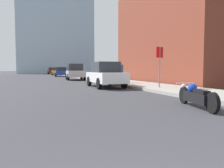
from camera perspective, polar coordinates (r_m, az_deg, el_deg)
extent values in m
cube|color=gray|center=(41.13, -9.68, 2.21)|extent=(3.22, 240.00, 0.15)
cube|color=brown|center=(23.07, 24.51, 11.47)|extent=(13.73, 13.19, 8.74)
cylinder|color=black|center=(7.76, 18.27, -2.80)|extent=(0.23, 0.57, 0.56)
cylinder|color=black|center=(6.24, 24.80, -4.51)|extent=(0.23, 0.57, 0.56)
cube|color=black|center=(6.98, 21.18, -3.35)|extent=(0.55, 1.33, 0.31)
sphere|color=#1433AD|center=(7.19, 20.28, -1.05)|extent=(0.28, 0.28, 0.28)
cube|color=black|center=(6.71, 22.32, -1.90)|extent=(0.35, 0.63, 0.10)
sphere|color=silver|center=(7.75, 18.23, -0.52)|extent=(0.16, 0.16, 0.16)
cylinder|color=silver|center=(7.64, 18.62, 0.15)|extent=(0.61, 0.18, 0.04)
cube|color=silver|center=(14.22, -1.76, 1.78)|extent=(1.75, 4.39, 0.63)
cube|color=#23282D|center=(14.21, -1.77, 4.40)|extent=(1.45, 2.12, 0.66)
cylinder|color=black|center=(15.34, -5.99, 0.72)|extent=(0.22, 0.67, 0.67)
cylinder|color=black|center=(15.75, -0.44, 0.82)|extent=(0.22, 0.67, 0.67)
cylinder|color=black|center=(12.73, -3.39, 0.11)|extent=(0.22, 0.67, 0.67)
cylinder|color=black|center=(13.21, 3.16, 0.25)|extent=(0.22, 0.67, 0.67)
cube|color=#BCBCC1|center=(24.72, -9.59, 2.68)|extent=(2.08, 4.11, 0.68)
cube|color=#23282D|center=(24.72, -9.61, 4.34)|extent=(1.66, 2.02, 0.76)
cylinder|color=black|center=(25.89, -11.76, 1.94)|extent=(0.25, 0.73, 0.72)
cylinder|color=black|center=(26.06, -8.00, 2.00)|extent=(0.25, 0.73, 0.72)
cylinder|color=black|center=(23.42, -11.34, 1.77)|extent=(0.25, 0.73, 0.72)
cylinder|color=black|center=(23.61, -7.19, 1.83)|extent=(0.25, 0.73, 0.72)
cube|color=#1E3899|center=(37.28, -13.15, 2.87)|extent=(2.09, 4.30, 0.63)
cube|color=#23282D|center=(37.28, -13.16, 3.83)|extent=(1.69, 2.10, 0.62)
cylinder|color=black|center=(38.55, -14.58, 2.40)|extent=(0.23, 0.64, 0.63)
cylinder|color=black|center=(38.65, -11.95, 2.44)|extent=(0.23, 0.64, 0.63)
cylinder|color=black|center=(35.94, -14.42, 2.31)|extent=(0.23, 0.64, 0.63)
cylinder|color=black|center=(36.05, -11.60, 2.36)|extent=(0.23, 0.64, 0.63)
cube|color=gold|center=(48.83, -14.41, 3.09)|extent=(1.92, 3.95, 0.64)
cube|color=#23282D|center=(48.83, -14.43, 3.84)|extent=(1.56, 1.93, 0.64)
cylinder|color=black|center=(50.00, -15.41, 2.72)|extent=(0.23, 0.73, 0.72)
cylinder|color=black|center=(50.07, -13.53, 2.75)|extent=(0.23, 0.73, 0.72)
cylinder|color=black|center=(47.61, -15.33, 2.67)|extent=(0.23, 0.73, 0.72)
cylinder|color=black|center=(47.68, -13.35, 2.71)|extent=(0.23, 0.73, 0.72)
cube|color=red|center=(59.55, -15.44, 3.16)|extent=(1.95, 4.11, 0.69)
cube|color=#23282D|center=(59.55, -15.46, 3.83)|extent=(1.59, 2.00, 0.72)
cylinder|color=black|center=(60.70, -16.37, 2.82)|extent=(0.23, 0.65, 0.64)
cylinder|color=black|center=(60.90, -14.80, 2.85)|extent=(0.23, 0.65, 0.64)
cylinder|color=black|center=(58.22, -16.10, 2.79)|extent=(0.23, 0.65, 0.64)
cylinder|color=black|center=(58.43, -14.47, 2.83)|extent=(0.23, 0.65, 0.64)
cylinder|color=slate|center=(12.50, 12.31, 4.30)|extent=(0.07, 0.07, 2.26)
cube|color=red|center=(12.54, 12.36, 8.09)|extent=(0.57, 0.26, 0.60)
cube|color=brown|center=(16.80, 2.26, 1.67)|extent=(0.29, 0.20, 0.76)
cube|color=#235193|center=(16.79, 2.27, 3.98)|extent=(0.36, 0.20, 0.60)
sphere|color=tan|center=(16.80, 2.27, 5.39)|extent=(0.22, 0.22, 0.22)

